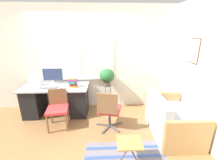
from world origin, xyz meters
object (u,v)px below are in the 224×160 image
object	(u,v)px
book_stack	(73,82)
office_chair_swivel	(109,109)
couch_loveseat	(170,120)
monitor	(53,76)
potted_plant	(107,76)
folding_stool	(129,144)
mouse	(60,87)
keyboard	(50,88)
plant_stand	(107,89)
desk_chair_wooden	(58,107)
laptop	(34,84)

from	to	relation	value
book_stack	office_chair_swivel	size ratio (longest dim) A/B	0.24
couch_loveseat	monitor	bearing A→B (deg)	67.84
potted_plant	folding_stool	xyz separation A→B (m)	(0.31, -1.86, -0.55)
mouse	folding_stool	xyz separation A→B (m)	(1.44, -1.54, -0.38)
folding_stool	monitor	bearing A→B (deg)	132.42
potted_plant	keyboard	bearing A→B (deg)	-167.32
office_chair_swivel	plant_stand	bearing A→B (deg)	-74.34
couch_loveseat	folding_stool	size ratio (longest dim) A/B	2.93
book_stack	mouse	bearing A→B (deg)	-167.79
mouse	couch_loveseat	size ratio (longest dim) A/B	0.05
office_chair_swivel	keyboard	bearing A→B (deg)	-8.44
desk_chair_wooden	folding_stool	distance (m)	1.81
laptop	desk_chair_wooden	xyz separation A→B (m)	(0.70, -0.54, -0.35)
keyboard	book_stack	distance (m)	0.57
keyboard	mouse	bearing A→B (deg)	-3.17
desk_chair_wooden	office_chair_swivel	distance (m)	1.14
laptop	desk_chair_wooden	distance (m)	0.95
monitor	desk_chair_wooden	distance (m)	0.93
laptop	monitor	xyz separation A→B (m)	(0.43, 0.18, 0.16)
desk_chair_wooden	potted_plant	world-z (taller)	potted_plant
monitor	folding_stool	size ratio (longest dim) A/B	1.15
couch_loveseat	plant_stand	xyz separation A→B (m)	(-1.29, 1.10, 0.27)
book_stack	office_chair_swivel	distance (m)	1.14
office_chair_swivel	monitor	bearing A→B (deg)	-18.09
couch_loveseat	mouse	bearing A→B (deg)	72.26
desk_chair_wooden	potted_plant	size ratio (longest dim) A/B	1.90
monitor	potted_plant	xyz separation A→B (m)	(1.38, 0.01, -0.03)
office_chair_swivel	plant_stand	size ratio (longest dim) A/B	1.31
book_stack	monitor	bearing A→B (deg)	155.63
monitor	mouse	xyz separation A→B (m)	(0.25, -0.31, -0.20)
monitor	office_chair_swivel	world-z (taller)	monitor
couch_loveseat	plant_stand	distance (m)	1.72
plant_stand	folding_stool	world-z (taller)	plant_stand
monitor	book_stack	world-z (taller)	monitor
monitor	couch_loveseat	world-z (taller)	monitor
plant_stand	potted_plant	bearing A→B (deg)	0.00
mouse	couch_loveseat	distance (m)	2.58
keyboard	desk_chair_wooden	size ratio (longest dim) A/B	0.43
mouse	potted_plant	bearing A→B (deg)	16.10
folding_stool	potted_plant	bearing A→B (deg)	99.40
desk_chair_wooden	folding_stool	xyz separation A→B (m)	(1.42, -1.12, -0.08)
keyboard	mouse	xyz separation A→B (m)	(0.26, -0.01, 0.01)
laptop	mouse	size ratio (longest dim) A/B	4.76
office_chair_swivel	couch_loveseat	bearing A→B (deg)	-174.32
monitor	plant_stand	distance (m)	1.44
potted_plant	plant_stand	bearing A→B (deg)	0.00
mouse	potted_plant	size ratio (longest dim) A/B	0.16
desk_chair_wooden	keyboard	bearing A→B (deg)	115.93
laptop	plant_stand	bearing A→B (deg)	6.21
book_stack	potted_plant	world-z (taller)	potted_plant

